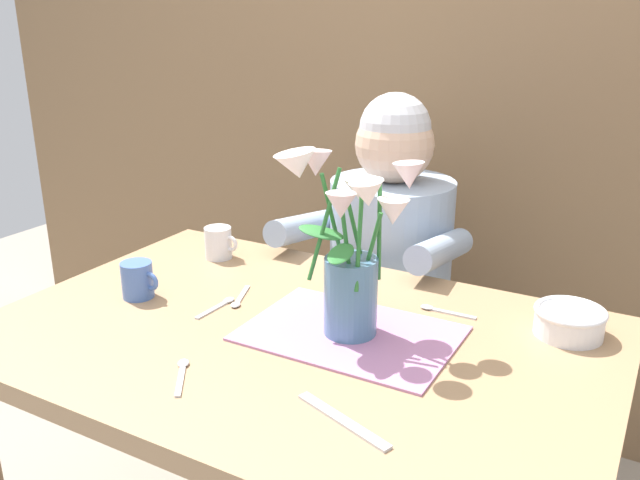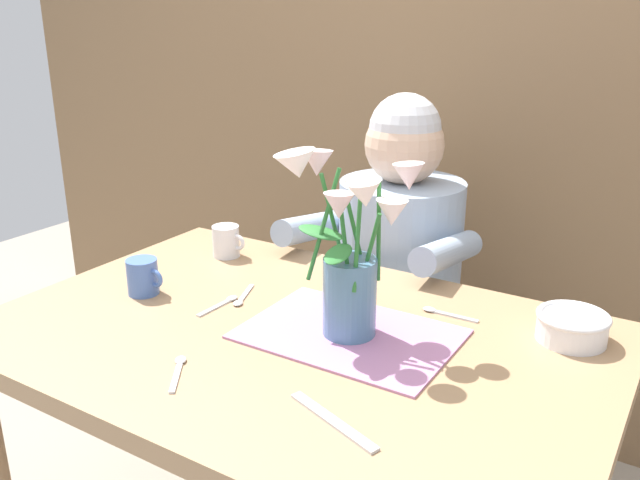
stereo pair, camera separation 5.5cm
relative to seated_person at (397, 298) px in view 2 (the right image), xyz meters
name	(u,v)px [view 2 (the right image)]	position (x,y,z in m)	size (l,w,h in m)	color
wood_panel_backdrop	(489,40)	(0.06, 0.43, 0.69)	(4.00, 0.10, 2.50)	brown
dining_table	(294,375)	(0.06, -0.62, 0.08)	(1.20, 0.80, 0.74)	#9E7A56
seated_person	(397,298)	(0.00, 0.00, 0.00)	(0.45, 0.47, 1.14)	#4C4C56
striped_placemat	(349,334)	(0.16, -0.57, 0.18)	(0.40, 0.28, 0.01)	#B275A3
flower_vase	(349,246)	(0.16, -0.57, 0.36)	(0.27, 0.21, 0.36)	teal
ceramic_bowl	(572,326)	(0.53, -0.37, 0.21)	(0.14, 0.14, 0.06)	white
dinner_knife	(333,421)	(0.28, -0.84, 0.18)	(0.19, 0.02, 0.01)	silver
coffee_cup	(143,277)	(-0.32, -0.64, 0.22)	(0.09, 0.07, 0.08)	#476BB7
tea_cup	(226,241)	(-0.32, -0.36, 0.22)	(0.09, 0.07, 0.08)	silver
spoon_0	(179,368)	(-0.03, -0.84, 0.18)	(0.08, 0.11, 0.01)	silver
spoon_1	(441,312)	(0.28, -0.39, 0.18)	(0.12, 0.02, 0.01)	silver
spoon_2	(224,303)	(-0.14, -0.59, 0.18)	(0.02, 0.12, 0.01)	silver
spoon_3	(242,299)	(-0.12, -0.55, 0.18)	(0.06, 0.12, 0.01)	silver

